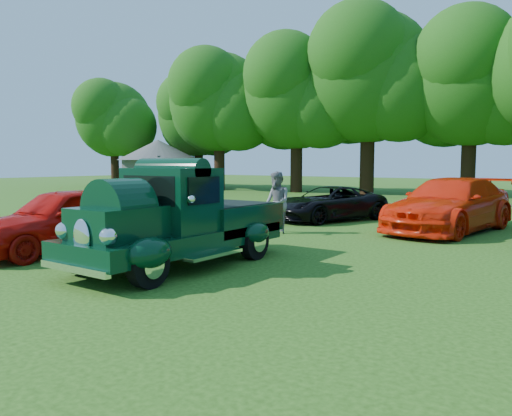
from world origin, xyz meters
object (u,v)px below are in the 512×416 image
Objects in this scene: back_car_black at (328,203)px; spectator_grey at (277,203)px; spectator_white at (170,200)px; gazebo at (158,159)px; back_car_orange at (450,205)px; hero_pickup at (181,223)px; spectator_pink at (157,199)px; red_convertible at (66,219)px; back_car_lime at (150,194)px.

spectator_grey is (0.27, -3.91, 0.30)m from back_car_black.
spectator_white reaches higher than back_car_black.
back_car_orange is at bearing -25.42° from gazebo.
back_car_black is at bearing -25.61° from spectator_white.
spectator_white is 0.29× the size of gazebo.
hero_pickup is 5.81m from spectator_pink.
spectator_pink is at bearing 107.81° from red_convertible.
hero_pickup is 3.41m from red_convertible.
spectator_pink reaches higher than back_car_black.
back_car_lime is 2.40× the size of spectator_grey.
spectator_white is (-7.50, -4.48, 0.09)m from back_car_orange.
spectator_pink is (-1.14, 4.02, 0.19)m from red_convertible.
back_car_black is 4.39m from back_car_orange.
spectator_pink is 0.43m from spectator_white.
spectator_white is (-3.13, -4.92, 0.29)m from back_car_black.
back_car_lime reaches higher than back_car_black.
back_car_black is (2.22, 9.30, -0.15)m from red_convertible.
red_convertible is at bearing -161.42° from spectator_white.
hero_pickup is 8.99m from back_car_black.
gazebo is at bearing 104.69° from spectator_pink.
spectator_pink is at bearing -124.12° from spectator_grey.
spectator_pink is at bearing -138.66° from back_car_orange.
spectator_pink is 1.07× the size of spectator_white.
hero_pickup is 12.37m from back_car_lime.
hero_pickup is 2.82× the size of spectator_white.
back_car_lime is at bearing -44.95° from gazebo.
hero_pickup is 2.64× the size of spectator_pink.
back_car_lime is (-6.12, 8.30, -0.04)m from red_convertible.
gazebo is at bearing 171.97° from back_car_black.
spectator_pink is at bearing 141.27° from hero_pickup.
spectator_grey is 3.56m from spectator_white.
back_car_orange is (4.37, -0.44, 0.20)m from back_car_black.
back_car_orange is at bearing 55.33° from red_convertible.
spectator_pink is (-4.53, 3.63, 0.10)m from hero_pickup.
hero_pickup is at bearing -42.83° from gazebo.
red_convertible is 0.81× the size of back_car_orange.
hero_pickup is at bearing -101.39° from back_car_orange.
back_car_black is at bearing 78.53° from red_convertible.
hero_pickup reaches higher than spectator_white.
red_convertible reaches higher than back_car_lime.
back_car_lime is at bearing 128.35° from red_convertible.
back_car_orange is (6.59, 8.86, 0.04)m from red_convertible.
back_car_black is at bearing 25.99° from spectator_pink.
back_car_orange is 5.36m from spectator_grey.
hero_pickup is at bearing -126.00° from spectator_white.
back_car_orange is at bearing 15.12° from back_car_black.
spectator_grey is (3.64, 1.37, -0.04)m from spectator_pink.
spectator_grey reaches higher than back_car_orange.
gazebo reaches higher than spectator_white.
back_car_orange is at bearing 69.29° from hero_pickup.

